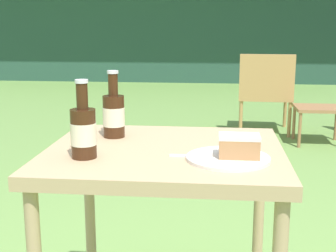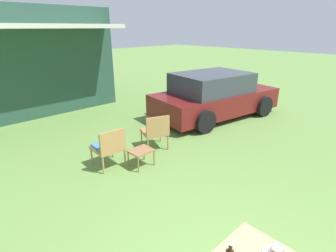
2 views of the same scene
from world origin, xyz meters
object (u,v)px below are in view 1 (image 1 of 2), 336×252
(wicker_chair_cushioned, at_px, (265,89))
(garden_side_table, at_px, (319,112))
(patio_table, at_px, (165,176))
(cola_bottle_far, at_px, (83,131))
(cake_on_plate, at_px, (233,152))
(cola_bottle_near, at_px, (114,114))

(wicker_chair_cushioned, height_order, garden_side_table, wicker_chair_cushioned)
(patio_table, xyz_separation_m, cola_bottle_far, (-0.22, -0.13, 0.17))
(garden_side_table, distance_m, patio_table, 3.31)
(cake_on_plate, height_order, cola_bottle_far, cola_bottle_far)
(garden_side_table, bearing_deg, wicker_chair_cushioned, 137.80)
(cake_on_plate, xyz_separation_m, cola_bottle_far, (-0.43, -0.02, 0.06))
(wicker_chair_cushioned, bearing_deg, cake_on_plate, 85.60)
(wicker_chair_cushioned, distance_m, cola_bottle_near, 3.50)
(wicker_chair_cushioned, relative_size, cola_bottle_near, 3.64)
(cake_on_plate, height_order, cola_bottle_near, cola_bottle_near)
(cola_bottle_near, bearing_deg, cake_on_plate, -31.05)
(patio_table, bearing_deg, garden_side_table, 69.61)
(wicker_chair_cushioned, bearing_deg, patio_table, 82.04)
(garden_side_table, xyz_separation_m, cola_bottle_far, (-1.37, -3.21, 0.52))
(patio_table, relative_size, cake_on_plate, 3.10)
(cake_on_plate, distance_m, cola_bottle_far, 0.44)
(garden_side_table, height_order, cake_on_plate, cake_on_plate)
(garden_side_table, relative_size, cake_on_plate, 1.89)
(wicker_chair_cushioned, distance_m, cake_on_plate, 3.66)
(cola_bottle_far, bearing_deg, cake_on_plate, 2.44)
(garden_side_table, xyz_separation_m, patio_table, (-1.15, -3.08, 0.35))
(wicker_chair_cushioned, relative_size, cake_on_plate, 3.45)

